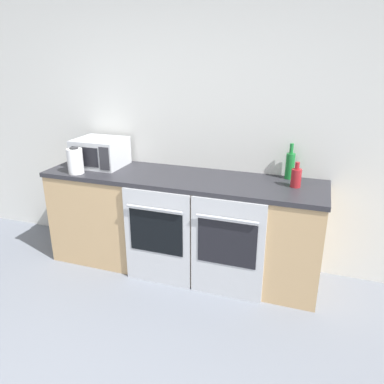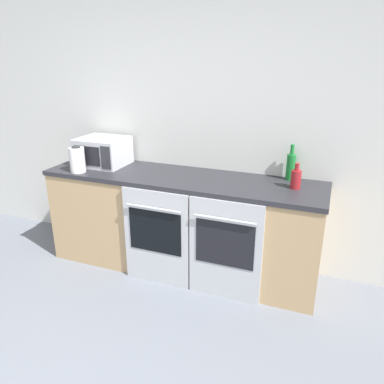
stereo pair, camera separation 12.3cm
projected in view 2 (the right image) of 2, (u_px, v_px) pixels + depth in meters
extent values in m
cube|color=silver|center=(195.00, 126.00, 3.49)|extent=(10.00, 0.06, 2.60)
cube|color=tan|center=(182.00, 225.00, 3.49)|extent=(2.50, 0.63, 0.87)
cube|color=#28282D|center=(181.00, 178.00, 3.33)|extent=(2.52, 0.66, 0.04)
cube|color=#B7BABF|center=(156.00, 238.00, 3.23)|extent=(0.61, 0.03, 0.87)
cube|color=black|center=(155.00, 232.00, 3.19)|extent=(0.49, 0.01, 0.38)
cylinder|color=#B7BABF|center=(153.00, 208.00, 3.10)|extent=(0.50, 0.02, 0.02)
cube|color=#B7BABF|center=(225.00, 251.00, 3.02)|extent=(0.61, 0.03, 0.87)
cube|color=black|center=(224.00, 244.00, 2.98)|extent=(0.49, 0.01, 0.38)
cylinder|color=#B7BABF|center=(225.00, 219.00, 2.89)|extent=(0.50, 0.02, 0.02)
cube|color=#B7BABF|center=(103.00, 151.00, 3.63)|extent=(0.45, 0.39, 0.26)
cube|color=black|center=(87.00, 156.00, 3.47)|extent=(0.27, 0.01, 0.18)
cube|color=#2D2D33|center=(106.00, 158.00, 3.40)|extent=(0.10, 0.01, 0.21)
cylinder|color=#19722D|center=(291.00, 167.00, 3.19)|extent=(0.08, 0.08, 0.22)
cylinder|color=#19722D|center=(292.00, 149.00, 3.14)|extent=(0.03, 0.03, 0.09)
cylinder|color=maroon|center=(296.00, 179.00, 3.00)|extent=(0.08, 0.08, 0.15)
cylinder|color=maroon|center=(297.00, 167.00, 2.96)|extent=(0.04, 0.04, 0.06)
cylinder|color=white|center=(77.00, 160.00, 3.41)|extent=(0.14, 0.14, 0.23)
cylinder|color=#262628|center=(76.00, 147.00, 3.37)|extent=(0.08, 0.08, 0.01)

